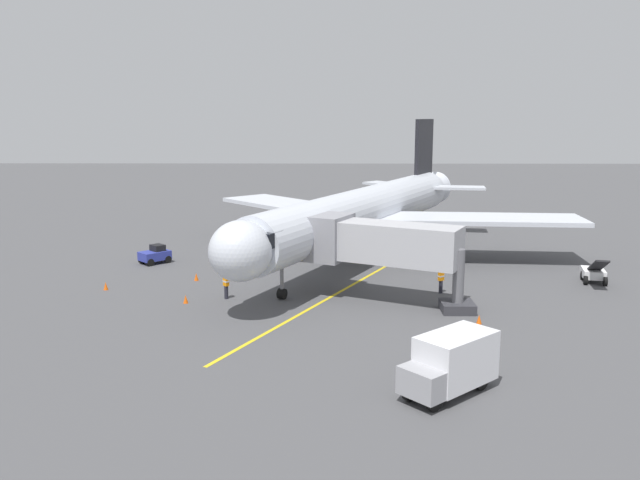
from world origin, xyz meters
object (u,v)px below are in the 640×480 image
Objects in this scene: safety_cone_wing_port at (196,277)px; safety_cone_wing_starboard at (186,299)px; jet_bridge at (373,243)px; belt_loader_portside at (594,273)px; ground_crew_wing_walker at (224,256)px; box_truck_starboard_side at (450,363)px; ground_crew_loader at (441,280)px; safety_cone_nose_right at (106,286)px; tug_near_nose at (155,255)px; belt_loader_rear_apron at (293,220)px; airplane at (365,211)px; ground_crew_marshaller at (226,286)px; safety_cone_nose_left at (479,319)px.

safety_cone_wing_port is 1.00× the size of safety_cone_wing_starboard.
belt_loader_portside is at bearing -163.95° from jet_bridge.
box_truck_starboard_side is (-13.48, 23.79, 0.50)m from ground_crew_wing_walker.
box_truck_starboard_side is at bearing 119.54° from ground_crew_wing_walker.
safety_cone_nose_right is (23.00, -0.56, -0.61)m from ground_crew_loader.
tug_near_nose is (16.98, -10.53, -3.06)m from jet_bridge.
belt_loader_rear_apron is (-4.55, -19.20, -0.17)m from ground_crew_wing_walker.
box_truck_starboard_side is at bearing 99.04° from jet_bridge.
ground_crew_loader is at bearing 154.60° from ground_crew_wing_walker.
airplane is at bearing -67.18° from ground_crew_loader.
ground_crew_wing_walker is (11.37, 3.24, -3.12)m from airplane.
safety_cone_wing_port is at bearing 75.93° from belt_loader_rear_apron.
airplane is 21.43m from safety_cone_nose_right.
belt_loader_rear_apron is at bearing -78.27° from box_truck_starboard_side.
safety_cone_wing_starboard is (5.42, 29.37, -0.44)m from belt_loader_rear_apron.
safety_cone_wing_starboard is (2.45, 1.07, -0.61)m from ground_crew_marshaller.
box_truck_starboard_side is 19.81m from safety_cone_wing_starboard.
airplane is 16.06m from ground_crew_marshaller.
airplane is 12.50m from jet_bridge.
safety_cone_nose_left is (-22.80, 15.47, -0.43)m from tug_near_nose.
jet_bridge is 4.10× the size of tug_near_nose.
tug_near_nose is 12.48m from safety_cone_wing_starboard.
jet_bridge is 17.21m from belt_loader_portside.
jet_bridge is at bearing -40.31° from safety_cone_nose_left.
ground_crew_wing_walker is at bearing -135.36° from safety_cone_nose_right.
box_truck_starboard_side is at bearing 81.48° from ground_crew_loader.
ground_crew_marshaller is at bearing 6.17° from ground_crew_loader.
airplane is at bearing -72.12° from safety_cone_nose_left.
box_truck_starboard_side is at bearing 129.01° from ground_crew_marshaller.
belt_loader_portside reaches higher than ground_crew_wing_walker.
belt_loader_portside is (-11.53, -2.99, -0.17)m from ground_crew_loader.
belt_loader_rear_apron is at bearing -66.99° from ground_crew_loader.
ground_crew_loader is 0.36× the size of box_truck_starboard_side.
ground_crew_loader is (-15.91, 7.56, 0.00)m from ground_crew_wing_walker.
tug_near_nose is at bearing -22.14° from ground_crew_loader.
safety_cone_wing_starboard is at bearing 4.39° from jet_bridge.
ground_crew_loader is at bearing -98.52° from box_truck_starboard_side.
airplane is at bearing -85.53° from box_truck_starboard_side.
airplane is 27.24m from box_truck_starboard_side.
jet_bridge is 20.05× the size of safety_cone_wing_port.
ground_crew_wing_walker reaches higher than tug_near_nose.
jet_bridge is 20.05× the size of safety_cone_nose_left.
jet_bridge is at bearing -80.96° from box_truck_starboard_side.
safety_cone_nose_right is at bearing 24.86° from safety_cone_wing_port.
tug_near_nose is 0.57× the size of box_truck_starboard_side.
ground_crew_wing_walker and ground_crew_loader have the same top height.
tug_near_nose is (21.72, -8.84, -0.18)m from ground_crew_loader.
ground_crew_loader is at bearing -173.83° from ground_crew_marshaller.
airplane reaches higher than safety_cone_nose_right.
belt_loader_portside is (-16.28, -4.68, -3.05)m from jet_bridge.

